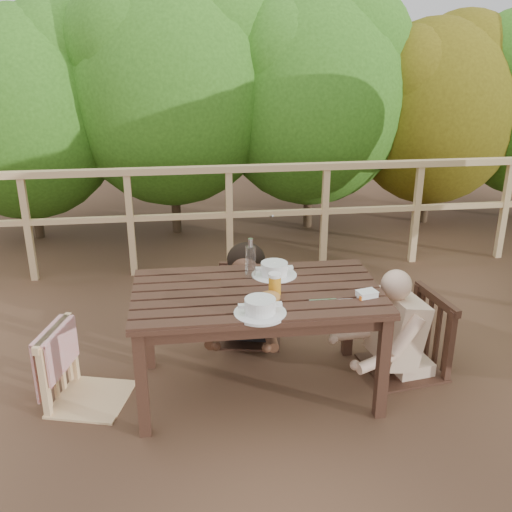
{
  "coord_description": "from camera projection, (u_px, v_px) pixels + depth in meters",
  "views": [
    {
      "loc": [
        -0.41,
        -3.2,
        2.18
      ],
      "look_at": [
        0.0,
        0.05,
        0.9
      ],
      "focal_mm": 41.48,
      "sensor_mm": 36.0,
      "label": 1
    }
  ],
  "objects": [
    {
      "name": "railing",
      "position": [
        229.0,
        219.0,
        5.46
      ],
      "size": [
        5.6,
        0.1,
        1.01
      ],
      "primitive_type": "cube",
      "color": "#D9B07B",
      "rests_on": "ground"
    },
    {
      "name": "ground",
      "position": [
        257.0,
        389.0,
        3.8
      ],
      "size": [
        60.0,
        60.0,
        0.0
      ],
      "primitive_type": "plane",
      "color": "brown",
      "rests_on": "ground"
    },
    {
      "name": "chair_right",
      "position": [
        408.0,
        303.0,
        3.84
      ],
      "size": [
        0.56,
        0.56,
        0.99
      ],
      "primitive_type": "cube",
      "rotation": [
        0.0,
        0.0,
        -1.41
      ],
      "color": "#321D15",
      "rests_on": "ground"
    },
    {
      "name": "table",
      "position": [
        257.0,
        342.0,
        3.67
      ],
      "size": [
        1.49,
        0.84,
        0.69
      ],
      "primitive_type": "cube",
      "color": "#321D15",
      "rests_on": "ground"
    },
    {
      "name": "bread_roll",
      "position": [
        269.0,
        297.0,
        3.39
      ],
      "size": [
        0.13,
        0.1,
        0.07
      ],
      "primitive_type": "ellipsoid",
      "color": "#AD6B3B",
      "rests_on": "table"
    },
    {
      "name": "woman",
      "position": [
        248.0,
        261.0,
        4.25
      ],
      "size": [
        0.59,
        0.68,
        1.2
      ],
      "primitive_type": null,
      "rotation": [
        0.0,
        0.0,
        2.94
      ],
      "color": "black",
      "rests_on": "ground"
    },
    {
      "name": "soup_near",
      "position": [
        260.0,
        307.0,
        3.25
      ],
      "size": [
        0.29,
        0.29,
        0.1
      ],
      "primitive_type": "cylinder",
      "color": "silver",
      "rests_on": "table"
    },
    {
      "name": "diner_right",
      "position": [
        414.0,
        287.0,
        3.81
      ],
      "size": [
        0.67,
        0.58,
        1.21
      ],
      "primitive_type": null,
      "rotation": [
        0.0,
        0.0,
        1.73
      ],
      "color": "#D6B292",
      "rests_on": "ground"
    },
    {
      "name": "chair_far",
      "position": [
        248.0,
        277.0,
        4.27
      ],
      "size": [
        0.56,
        0.56,
        0.96
      ],
      "primitive_type": "cube",
      "rotation": [
        0.0,
        0.0,
        -0.2
      ],
      "color": "#321D15",
      "rests_on": "ground"
    },
    {
      "name": "beer_glass",
      "position": [
        275.0,
        285.0,
        3.46
      ],
      "size": [
        0.08,
        0.08,
        0.15
      ],
      "primitive_type": "cylinder",
      "color": "orange",
      "rests_on": "table"
    },
    {
      "name": "bottle",
      "position": [
        251.0,
        259.0,
        3.68
      ],
      "size": [
        0.06,
        0.06,
        0.27
      ],
      "primitive_type": "cylinder",
      "color": "white",
      "rests_on": "table"
    },
    {
      "name": "soup_far",
      "position": [
        274.0,
        270.0,
        3.74
      ],
      "size": [
        0.29,
        0.29,
        0.1
      ],
      "primitive_type": "cylinder",
      "color": "silver",
      "rests_on": "table"
    },
    {
      "name": "chair_left",
      "position": [
        84.0,
        336.0,
        3.52
      ],
      "size": [
        0.56,
        0.56,
        0.91
      ],
      "primitive_type": "cube",
      "rotation": [
        0.0,
        0.0,
        1.3
      ],
      "color": "#D9B07B",
      "rests_on": "ground"
    },
    {
      "name": "butter_tub",
      "position": [
        367.0,
        295.0,
        3.45
      ],
      "size": [
        0.13,
        0.11,
        0.05
      ],
      "primitive_type": "cube",
      "rotation": [
        0.0,
        0.0,
        0.24
      ],
      "color": "white",
      "rests_on": "table"
    },
    {
      "name": "hedge_row",
      "position": [
        256.0,
        54.0,
        6.11
      ],
      "size": [
        6.6,
        1.6,
        3.8
      ],
      "primitive_type": null,
      "color": "#2F6118",
      "rests_on": "ground"
    }
  ]
}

